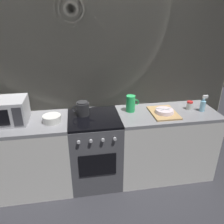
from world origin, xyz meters
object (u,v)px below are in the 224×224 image
(stove_unit, at_px, (95,150))
(spice_jar, at_px, (190,105))
(dish_pile, at_px, (164,112))
(kettle, at_px, (83,109))
(mixing_bowl, at_px, (52,119))
(microwave, at_px, (5,111))
(pitcher, at_px, (131,104))
(spray_bottle, at_px, (203,105))

(stove_unit, bearing_deg, spice_jar, 1.65)
(stove_unit, bearing_deg, dish_pile, -3.10)
(kettle, bearing_deg, mixing_bowl, -159.66)
(microwave, height_order, kettle, microwave)
(dish_pile, xyz_separation_m, spice_jar, (0.36, 0.08, 0.03))
(microwave, xyz_separation_m, pitcher, (1.41, 0.07, -0.03))
(kettle, height_order, pitcher, pitcher)
(kettle, relative_size, spice_jar, 2.71)
(microwave, bearing_deg, kettle, 3.65)
(kettle, height_order, mixing_bowl, kettle)
(pitcher, bearing_deg, dish_pile, -20.73)
(mixing_bowl, height_order, dish_pile, mixing_bowl)
(mixing_bowl, distance_m, spice_jar, 1.66)
(mixing_bowl, relative_size, spray_bottle, 0.99)
(kettle, xyz_separation_m, dish_pile, (0.95, -0.13, -0.06))
(stove_unit, height_order, dish_pile, dish_pile)
(stove_unit, xyz_separation_m, microwave, (-0.96, 0.03, 0.59))
(mixing_bowl, distance_m, dish_pile, 1.30)
(kettle, bearing_deg, microwave, -176.35)
(stove_unit, relative_size, pitcher, 4.50)
(microwave, xyz_separation_m, spice_jar, (2.15, 0.00, -0.08))
(microwave, distance_m, spray_bottle, 2.28)
(spice_jar, bearing_deg, dish_pile, -167.60)
(kettle, xyz_separation_m, pitcher, (0.58, 0.01, 0.02))
(stove_unit, height_order, mixing_bowl, mixing_bowl)
(dish_pile, xyz_separation_m, spray_bottle, (0.49, 0.00, 0.06))
(microwave, relative_size, spice_jar, 4.38)
(kettle, distance_m, dish_pile, 0.96)
(pitcher, relative_size, dish_pile, 0.50)
(dish_pile, bearing_deg, stove_unit, 176.90)
(stove_unit, xyz_separation_m, dish_pile, (0.83, -0.05, 0.47))
(mixing_bowl, bearing_deg, spice_jar, 2.69)
(pitcher, height_order, spice_jar, pitcher)
(microwave, distance_m, mixing_bowl, 0.51)
(mixing_bowl, xyz_separation_m, spray_bottle, (1.79, -0.00, 0.04))
(kettle, height_order, spray_bottle, spray_bottle)
(stove_unit, relative_size, spice_jar, 8.57)
(stove_unit, bearing_deg, microwave, 178.12)
(stove_unit, height_order, microwave, microwave)
(microwave, height_order, spray_bottle, microwave)
(kettle, relative_size, spray_bottle, 1.40)
(pitcher, xyz_separation_m, spice_jar, (0.74, -0.06, -0.05))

